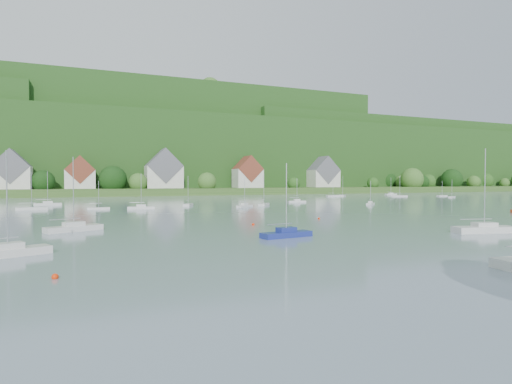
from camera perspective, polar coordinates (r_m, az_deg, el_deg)
far_shore_strip at (r=205.78m, az=-14.36°, el=0.14°), size 600.00×60.00×3.00m
forested_ridge at (r=274.36m, az=-16.28°, el=4.92°), size 620.00×181.22×69.89m
village_building_0 at (r=192.71m, az=-30.26°, el=2.27°), size 14.00×10.40×16.00m
village_building_1 at (r=192.82m, az=-22.80°, el=2.13°), size 12.00×9.36×14.00m
village_building_2 at (r=194.68m, az=-12.44°, el=2.66°), size 16.00×11.44×18.00m
village_building_3 at (r=203.42m, az=-1.15°, el=2.40°), size 13.00×10.40×15.50m
village_building_4 at (r=226.99m, az=9.15°, el=2.33°), size 15.00×10.40×16.50m
near_sailboat_0 at (r=40.41m, az=-30.68°, el=-6.93°), size 6.65×4.35×8.76m
near_sailboat_1 at (r=46.78m, az=4.15°, el=-5.62°), size 6.26×2.66×8.19m
near_sailboat_4 at (r=57.74m, az=28.62°, el=-4.38°), size 7.80×3.78×10.15m
near_sailboat_6 at (r=56.91m, az=-23.53°, el=-4.43°), size 7.01×4.59×9.22m
mooring_buoy_0 at (r=30.14m, az=-25.65°, el=-10.58°), size 0.43×0.43×0.43m
mooring_buoy_1 at (r=60.76m, az=28.70°, el=-4.57°), size 0.38×0.38×0.38m
mooring_buoy_2 at (r=69.26m, az=8.54°, el=-3.68°), size 0.38×0.38×0.38m
mooring_buoy_3 at (r=59.03m, az=-0.39°, el=-4.56°), size 0.40×0.40×0.40m
far_sailboat_cluster at (r=125.73m, az=-4.98°, el=-1.17°), size 199.72×62.88×8.71m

